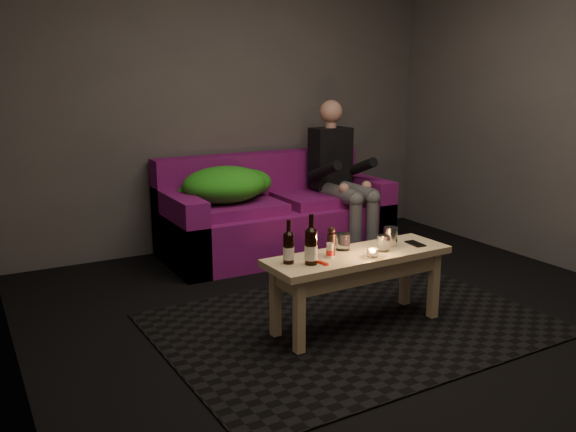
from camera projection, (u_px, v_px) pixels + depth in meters
name	position (u px, v px, depth m)	size (l,w,h in m)	color
floor	(383.00, 329.00, 3.72)	(4.50, 4.50, 0.00)	black
room	(346.00, 53.00, 3.74)	(4.50, 4.50, 4.50)	silver
rug	(352.00, 323.00, 3.79)	(2.33, 1.70, 0.01)	black
sofa	(274.00, 217.00, 5.29)	(1.94, 0.87, 0.83)	#6E0E63
green_blanket	(227.00, 185.00, 5.00)	(0.85, 0.58, 0.29)	#238718
person	(340.00, 173.00, 5.34)	(0.35, 0.80, 1.29)	black
coffee_table	(358.00, 266.00, 3.66)	(1.18, 0.40, 0.48)	#EEBC8B
beer_bottle_a	(289.00, 247.00, 3.42)	(0.06, 0.06, 0.25)	black
beer_bottle_b	(311.00, 246.00, 3.40)	(0.07, 0.07, 0.29)	black
salt_shaker	(330.00, 250.00, 3.54)	(0.04, 0.04, 0.09)	silver
pepper_mill	(331.00, 245.00, 3.58)	(0.05, 0.05, 0.13)	black
tumbler_back	(343.00, 242.00, 3.70)	(0.09, 0.09, 0.10)	white
tealight	(373.00, 253.00, 3.55)	(0.07, 0.07, 0.05)	white
tumbler_front	(383.00, 243.00, 3.67)	(0.08, 0.08, 0.10)	white
steel_cup	(391.00, 236.00, 3.78)	(0.09, 0.09, 0.12)	#AEAFB5
smartphone	(415.00, 244.00, 3.82)	(0.07, 0.14, 0.01)	black
red_lighter	(323.00, 263.00, 3.42)	(0.02, 0.08, 0.01)	red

